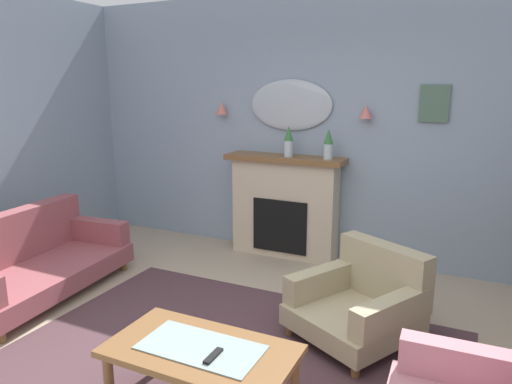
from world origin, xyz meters
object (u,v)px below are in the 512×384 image
at_px(mantel_vase_left, 289,141).
at_px(wall_sconce_right, 366,112).
at_px(armchair_near_fireplace, 362,300).
at_px(framed_picture, 434,104).
at_px(coffee_table, 201,356).
at_px(mantel_vase_right, 328,144).
at_px(tv_remote, 213,356).
at_px(wall_sconce_left, 222,108).
at_px(wall_mirror, 291,105).
at_px(floral_couch, 31,261).
at_px(fireplace, 284,207).

bearing_deg(mantel_vase_left, wall_sconce_right, 8.53).
bearing_deg(armchair_near_fireplace, framed_picture, 80.36).
distance_m(coffee_table, armchair_near_fireplace, 1.44).
relative_size(mantel_vase_left, coffee_table, 0.30).
bearing_deg(mantel_vase_right, framed_picture, 10.20).
height_order(wall_sconce_right, tv_remote, wall_sconce_right).
height_order(mantel_vase_left, wall_sconce_left, wall_sconce_left).
relative_size(wall_mirror, floral_couch, 0.54).
bearing_deg(mantel_vase_left, wall_mirror, 106.39).
height_order(wall_sconce_right, framed_picture, framed_picture).
xyz_separation_m(fireplace, mantel_vase_left, (0.05, -0.03, 0.76)).
height_order(mantel_vase_left, floral_couch, mantel_vase_left).
bearing_deg(tv_remote, mantel_vase_right, 94.31).
distance_m(fireplace, tv_remote, 2.88).
xyz_separation_m(wall_mirror, coffee_table, (0.59, -2.87, -1.33)).
distance_m(wall_sconce_right, tv_remote, 3.12).
bearing_deg(mantel_vase_left, fireplace, 150.47).
distance_m(wall_sconce_right, armchair_near_fireplace, 2.08).
bearing_deg(armchair_near_fireplace, mantel_vase_left, 130.03).
bearing_deg(mantel_vase_left, mantel_vase_right, -0.00).
bearing_deg(floral_couch, armchair_near_fireplace, 10.30).
relative_size(wall_sconce_right, framed_picture, 0.39).
bearing_deg(fireplace, mantel_vase_right, -3.24).
xyz_separation_m(tv_remote, floral_couch, (-2.46, 0.81, -0.13)).
relative_size(mantel_vase_right, wall_sconce_left, 2.30).
bearing_deg(fireplace, coffee_table, -77.83).
relative_size(fireplace, wall_sconce_right, 9.71).
relative_size(mantel_vase_left, framed_picture, 0.93).
xyz_separation_m(wall_mirror, tv_remote, (0.71, -2.93, -1.26)).
height_order(fireplace, wall_mirror, wall_mirror).
relative_size(wall_sconce_right, tv_remote, 0.88).
relative_size(mantel_vase_right, floral_couch, 0.18).
bearing_deg(wall_sconce_right, mantel_vase_right, -161.08).
distance_m(framed_picture, coffee_table, 3.31).
xyz_separation_m(mantel_vase_right, wall_sconce_left, (-1.35, 0.12, 0.33)).
distance_m(framed_picture, floral_couch, 4.14).
xyz_separation_m(wall_sconce_left, coffee_table, (1.44, -2.82, -1.28)).
xyz_separation_m(floral_couch, armchair_near_fireplace, (2.98, 0.54, -0.01)).
xyz_separation_m(coffee_table, tv_remote, (0.12, -0.06, 0.07)).
distance_m(fireplace, framed_picture, 1.91).
bearing_deg(coffee_table, framed_picture, 72.40).
distance_m(mantel_vase_left, tv_remote, 2.97).
distance_m(fireplace, wall_sconce_left, 1.38).
xyz_separation_m(fireplace, wall_sconce_right, (0.85, 0.09, 1.09)).
relative_size(wall_mirror, armchair_near_fireplace, 0.87).
relative_size(wall_sconce_left, tv_remote, 0.88).
distance_m(mantel_vase_right, floral_couch, 3.14).
height_order(coffee_table, floral_couch, floral_couch).
xyz_separation_m(wall_sconce_right, armchair_near_fireplace, (0.38, -1.53, -1.35)).
height_order(mantel_vase_left, armchair_near_fireplace, mantel_vase_left).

